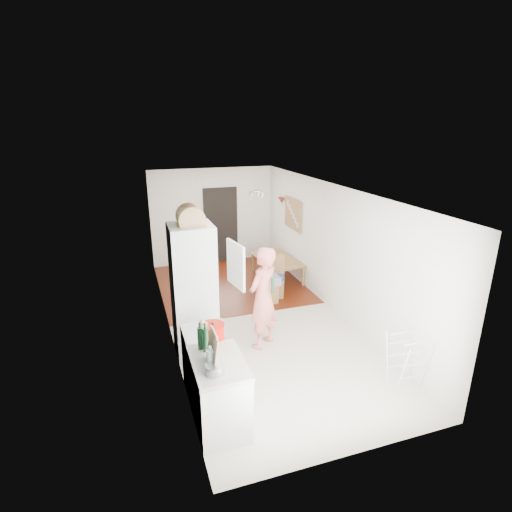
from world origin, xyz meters
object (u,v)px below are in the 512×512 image
dining_table (278,270)px  stool (268,293)px  person (263,289)px  drying_rack (407,362)px  dining_chair (275,276)px

dining_table → stool: (-0.69, -1.19, -0.00)m
person → stool: size_ratio=4.73×
stool → drying_rack: drying_rack is taller
stool → dining_table: bearing=59.9°
person → drying_rack: (1.55, -1.69, -0.63)m
person → dining_chair: 2.13m
dining_chair → stool: (-0.26, -0.27, -0.23)m
dining_table → drying_rack: (0.20, -4.43, 0.18)m
person → dining_table: person is taller
dining_chair → drying_rack: dining_chair is taller
dining_table → person: bearing=148.6°
stool → dining_chair: bearing=46.1°
dining_chair → stool: dining_chair is taller
person → drying_rack: size_ratio=2.57×
dining_chair → drying_rack: bearing=-55.3°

